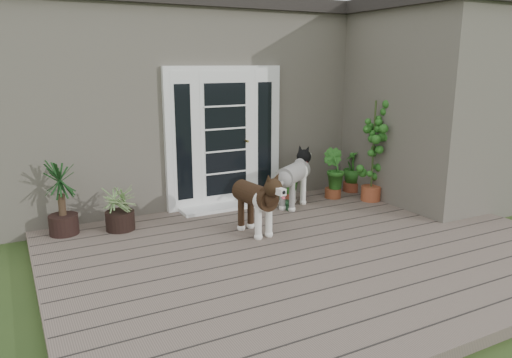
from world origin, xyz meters
name	(u,v)px	position (x,y,z in m)	size (l,w,h in m)	color
deck	(315,252)	(0.00, 0.40, 0.06)	(6.20, 4.60, 0.12)	#6B5B4C
house_main	(190,104)	(0.00, 4.65, 1.55)	(7.40, 4.00, 3.10)	#665E54
roof_main	(187,13)	(0.00, 4.65, 3.20)	(7.60, 4.20, 0.20)	#2D2826
house_wing	(427,111)	(2.90, 1.50, 1.55)	(1.60, 2.40, 3.10)	#665E54
roof_wing	(436,4)	(2.90, 1.50, 3.20)	(1.80, 2.60, 0.20)	#2D2826
door_unit	(225,137)	(-0.20, 2.60, 1.19)	(1.90, 0.14, 2.15)	white
door_step	(231,206)	(-0.20, 2.40, 0.14)	(1.60, 0.40, 0.05)	white
brindle_dog	(255,206)	(-0.42, 1.17, 0.50)	(0.39, 0.92, 0.76)	#3C2515
white_dog	(293,183)	(0.67, 1.97, 0.51)	(0.40, 0.94, 0.78)	beige
spider_plant	(119,205)	(-1.95, 2.15, 0.46)	(0.64, 0.64, 0.68)	#9DB972
yucca	(61,196)	(-2.65, 2.33, 0.63)	(0.71, 0.71, 1.03)	black
herb_a	(289,184)	(0.75, 2.23, 0.42)	(0.47, 0.47, 0.60)	#1A5D1B
herb_b	(333,180)	(1.54, 2.11, 0.42)	(0.40, 0.40, 0.61)	#2B611B
herb_c	(352,175)	(2.09, 2.30, 0.42)	(0.38, 0.38, 0.59)	#1B4D16
sapling	(373,150)	(1.99, 1.69, 0.96)	(0.49, 0.49, 1.68)	#1F621C
clog_left	(282,200)	(0.63, 2.24, 0.17)	(0.15, 0.32, 0.10)	black
clog_right	(288,206)	(0.53, 1.91, 0.16)	(0.14, 0.30, 0.09)	#173A20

